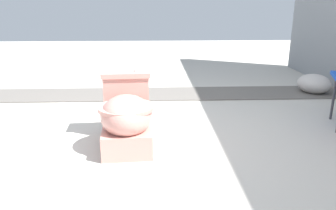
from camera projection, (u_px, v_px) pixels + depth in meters
ground_plane at (143, 143)px, 2.45m from camera, size 14.00×14.00×0.00m
gravel_strip at (190, 93)px, 3.78m from camera, size 0.56×8.00×0.01m
toilet at (127, 116)px, 2.37m from camera, size 0.65×0.42×0.52m
boulder_near at (314, 84)px, 3.78m from camera, size 0.50×0.50×0.22m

